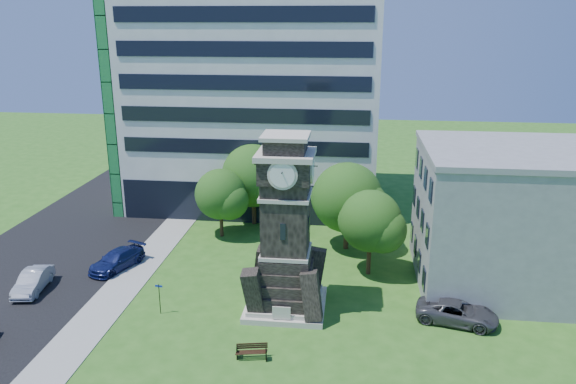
# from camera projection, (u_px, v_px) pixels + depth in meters

# --- Properties ---
(ground) EXTENTS (160.00, 160.00, 0.00)m
(ground) POSITION_uv_depth(u_px,v_px,m) (238.00, 319.00, 37.46)
(ground) COLOR #2B5E1B
(ground) RESTS_ON ground
(sidewalk) EXTENTS (3.00, 70.00, 0.06)m
(sidewalk) POSITION_uv_depth(u_px,v_px,m) (130.00, 279.00, 43.26)
(sidewalk) COLOR gray
(sidewalk) RESTS_ON ground
(street) EXTENTS (14.00, 80.00, 0.02)m
(street) POSITION_uv_depth(u_px,v_px,m) (26.00, 273.00, 44.21)
(street) COLOR black
(street) RESTS_ON ground
(clock_tower) EXTENTS (5.40, 5.40, 12.22)m
(clock_tower) POSITION_uv_depth(u_px,v_px,m) (286.00, 236.00, 37.47)
(clock_tower) COLOR beige
(clock_tower) RESTS_ON ground
(office_tall) EXTENTS (26.20, 15.11, 28.60)m
(office_tall) POSITION_uv_depth(u_px,v_px,m) (254.00, 69.00, 58.15)
(office_tall) COLOR white
(office_tall) RESTS_ON ground
(office_low) EXTENTS (15.20, 12.20, 10.40)m
(office_low) POSITION_uv_depth(u_px,v_px,m) (524.00, 217.00, 41.29)
(office_low) COLOR gray
(office_low) RESTS_ON ground
(car_street_mid) EXTENTS (2.22, 4.72, 1.49)m
(car_street_mid) POSITION_uv_depth(u_px,v_px,m) (33.00, 281.00, 41.21)
(car_street_mid) COLOR #A7A9AF
(car_street_mid) RESTS_ON ground
(car_street_north) EXTENTS (3.78, 5.50, 1.48)m
(car_street_north) POSITION_uv_depth(u_px,v_px,m) (117.00, 260.00, 44.91)
(car_street_north) COLOR #121B50
(car_street_north) RESTS_ON ground
(car_east_lot) EXTENTS (5.71, 3.65, 1.47)m
(car_east_lot) POSITION_uv_depth(u_px,v_px,m) (457.00, 312.00, 36.87)
(car_east_lot) COLOR #444449
(car_east_lot) RESTS_ON ground
(park_bench) EXTENTS (1.84, 0.49, 0.95)m
(park_bench) POSITION_uv_depth(u_px,v_px,m) (252.00, 351.00, 32.99)
(park_bench) COLOR black
(park_bench) RESTS_ON ground
(street_sign) EXTENTS (0.52, 0.05, 2.19)m
(street_sign) POSITION_uv_depth(u_px,v_px,m) (159.00, 295.00, 37.79)
(street_sign) COLOR black
(street_sign) RESTS_ON ground
(tree_nw) EXTENTS (5.08, 4.62, 6.36)m
(tree_nw) POSITION_uv_depth(u_px,v_px,m) (221.00, 196.00, 50.71)
(tree_nw) COLOR #332114
(tree_nw) RESTS_ON ground
(tree_nc) EXTENTS (6.68, 6.08, 7.93)m
(tree_nc) POSITION_uv_depth(u_px,v_px,m) (254.00, 177.00, 53.61)
(tree_nc) COLOR #332114
(tree_nc) RESTS_ON ground
(tree_ne) EXTENTS (6.62, 6.02, 7.68)m
(tree_ne) POSITION_uv_depth(u_px,v_px,m) (348.00, 200.00, 47.71)
(tree_ne) COLOR #332114
(tree_ne) RESTS_ON ground
(tree_east) EXTENTS (5.28, 4.80, 6.82)m
(tree_east) POSITION_uv_depth(u_px,v_px,m) (371.00, 223.00, 42.90)
(tree_east) COLOR #332114
(tree_east) RESTS_ON ground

